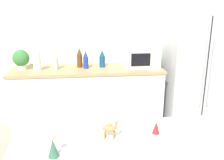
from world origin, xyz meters
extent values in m
cube|color=white|center=(0.00, 2.73, 1.27)|extent=(8.00, 0.06, 2.55)
cube|color=white|center=(-0.39, 2.40, 0.44)|extent=(2.08, 0.60, 0.89)
cube|color=tan|center=(-0.39, 2.40, 0.90)|extent=(2.11, 0.63, 0.03)
cube|color=silver|center=(1.17, 2.34, 0.84)|extent=(0.83, 0.68, 1.68)
cube|color=black|center=(1.17, 1.99, 0.84)|extent=(0.01, 0.01, 1.61)
cylinder|color=#B2B5BA|center=(1.12, 1.98, 0.92)|extent=(0.02, 0.02, 0.92)
cylinder|color=#B2B5BA|center=(1.22, 1.98, 0.92)|extent=(0.02, 0.02, 0.92)
cube|color=silver|center=(0.21, 0.45, 0.90)|extent=(2.23, 0.58, 0.03)
cylinder|color=silver|center=(-1.28, 2.43, 0.96)|extent=(0.12, 0.12, 0.07)
sphere|color=#387F3D|center=(-1.28, 2.43, 1.08)|extent=(0.22, 0.22, 0.22)
cylinder|color=white|center=(-1.05, 2.32, 1.05)|extent=(0.10, 0.10, 0.25)
cube|color=white|center=(0.38, 2.42, 1.06)|extent=(0.48, 0.36, 0.28)
cube|color=black|center=(0.34, 2.24, 1.06)|extent=(0.26, 0.01, 0.17)
cylinder|color=navy|center=(-0.17, 2.45, 1.00)|extent=(0.08, 0.08, 0.16)
cone|color=navy|center=(-0.17, 2.45, 1.12)|extent=(0.08, 0.08, 0.09)
cylinder|color=gold|center=(-0.17, 2.45, 1.17)|extent=(0.03, 0.03, 0.01)
cylinder|color=#B2B7BC|center=(-0.82, 2.38, 1.00)|extent=(0.08, 0.08, 0.15)
cone|color=#B2B7BC|center=(-0.82, 2.38, 1.12)|extent=(0.07, 0.07, 0.08)
cylinder|color=gold|center=(-0.82, 2.38, 1.16)|extent=(0.03, 0.03, 0.01)
cylinder|color=navy|center=(-0.41, 2.40, 1.00)|extent=(0.07, 0.07, 0.16)
cone|color=navy|center=(-0.41, 2.40, 1.12)|extent=(0.07, 0.07, 0.09)
cylinder|color=gold|center=(-0.41, 2.40, 1.17)|extent=(0.03, 0.03, 0.01)
cylinder|color=brown|center=(-0.49, 2.48, 1.01)|extent=(0.08, 0.08, 0.18)
cone|color=brown|center=(-0.49, 2.48, 1.15)|extent=(0.08, 0.08, 0.10)
cylinder|color=gold|center=(-0.49, 2.48, 1.20)|extent=(0.03, 0.03, 0.01)
ellipsoid|color=#A87F4C|center=(-0.27, 0.47, 1.00)|extent=(0.10, 0.07, 0.05)
sphere|color=#A87F4C|center=(-0.27, 0.47, 1.02)|extent=(0.04, 0.04, 0.04)
cylinder|color=#A87F4C|center=(-0.22, 0.45, 1.02)|extent=(0.02, 0.02, 0.05)
sphere|color=#A87F4C|center=(-0.22, 0.45, 1.04)|extent=(0.03, 0.03, 0.03)
cylinder|color=#A87F4C|center=(-0.23, 0.47, 0.95)|extent=(0.01, 0.01, 0.05)
cylinder|color=#A87F4C|center=(-0.24, 0.44, 0.95)|extent=(0.01, 0.01, 0.05)
cylinder|color=#A87F4C|center=(-0.29, 0.49, 0.95)|extent=(0.01, 0.01, 0.05)
cylinder|color=#A87F4C|center=(-0.30, 0.46, 0.95)|extent=(0.01, 0.01, 0.05)
cone|color=maroon|center=(0.06, 0.50, 0.96)|extent=(0.05, 0.05, 0.09)
sphere|color=beige|center=(0.06, 0.50, 1.02)|extent=(0.03, 0.03, 0.03)
cone|color=#33664C|center=(-0.61, 0.29, 0.98)|extent=(0.07, 0.07, 0.11)
sphere|color=beige|center=(-0.61, 0.29, 1.05)|extent=(0.04, 0.04, 0.04)
camera|label=1|loc=(-0.41, -1.01, 1.78)|focal=40.00mm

